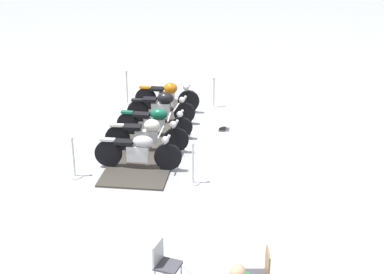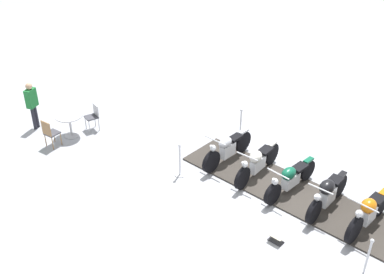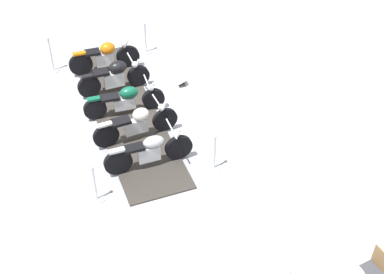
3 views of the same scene
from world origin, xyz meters
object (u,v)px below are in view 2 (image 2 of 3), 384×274
info_placard (276,239)px  motorcycle_forest (290,178)px  motorcycle_cream (257,162)px  motorcycle_black (327,194)px  motorcycle_chrome (227,148)px  cafe_chair_near_table (93,115)px  stanchion_left_front (240,129)px  stanchion_right_front (180,165)px  cafe_table (70,120)px  cafe_chair_across_table (50,132)px  bystander_person (32,102)px  motorcycle_copper (368,212)px  stanchion_right_rear (366,263)px

info_placard → motorcycle_forest: bearing=-66.6°
motorcycle_forest → motorcycle_cream: bearing=-85.9°
motorcycle_black → motorcycle_forest: bearing=-90.9°
motorcycle_chrome → cafe_chair_near_table: bearing=-72.5°
stanchion_left_front → stanchion_right_front: 2.90m
motorcycle_cream → motorcycle_forest: motorcycle_cream is taller
cafe_table → cafe_chair_near_table: (-0.80, -0.16, -0.05)m
stanchion_left_front → motorcycle_forest: bearing=87.5°
motorcycle_cream → cafe_chair_across_table: size_ratio=2.14×
motorcycle_forest → info_placard: 2.06m
motorcycle_cream → stanchion_left_front: bearing=-134.4°
motorcycle_black → cafe_chair_across_table: bearing=-70.2°
motorcycle_cream → stanchion_right_front: bearing=-53.6°
info_placard → motorcycle_chrome: bearing=-31.9°
bystander_person → cafe_table: bearing=-4.2°
motorcycle_copper → stanchion_left_front: 5.20m
motorcycle_forest → info_placard: size_ratio=4.93×
motorcycle_copper → info_placard: size_ratio=4.67×
info_placard → cafe_chair_across_table: size_ratio=0.45×
bystander_person → motorcycle_chrome: bearing=-0.5°
motorcycle_black → cafe_chair_across_table: motorcycle_black is taller
cafe_chair_near_table → cafe_chair_across_table: (1.50, 0.60, 0.00)m
motorcycle_copper → bystander_person: bystander_person is taller
motorcycle_black → stanchion_right_rear: (0.54, 2.14, -0.19)m
motorcycle_copper → info_placard: (2.27, -0.45, -0.45)m
bystander_person → motorcycle_copper: bearing=-9.7°
motorcycle_cream → cafe_chair_near_table: bearing=-79.4°
motorcycle_copper → stanchion_left_front: size_ratio=1.87×
stanchion_right_rear → cafe_chair_across_table: (5.64, -8.07, 0.20)m
motorcycle_black → bystander_person: (6.51, -7.38, 0.47)m
motorcycle_cream → bystander_person: bearing=-72.9°
motorcycle_copper → cafe_chair_across_table: bearing=-68.4°
bystander_person → stanchion_right_rear: bearing=-17.5°
bystander_person → cafe_chair_across_table: bearing=-37.0°
motorcycle_chrome → stanchion_right_front: bearing=-22.8°
motorcycle_cream → stanchion_right_front: size_ratio=1.90×
motorcycle_cream → stanchion_left_front: (-0.61, -2.18, -0.20)m
stanchion_right_front → bystander_person: bystander_person is taller
motorcycle_copper → bystander_person: bearing=-72.4°
motorcycle_forest → cafe_chair_near_table: bearing=-74.1°
stanchion_left_front → cafe_chair_near_table: bearing=-28.6°
motorcycle_forest → stanchion_right_front: (2.48, -1.91, -0.12)m
motorcycle_chrome → info_placard: (0.39, 3.49, -0.44)m
stanchion_right_rear → cafe_chair_near_table: stanchion_right_rear is taller
motorcycle_copper → motorcycle_cream: bearing=-86.7°
stanchion_right_rear → stanchion_right_front: size_ratio=0.98×
motorcycle_forest → bystander_person: size_ratio=1.25×
motorcycle_black → cafe_table: size_ratio=2.18×
motorcycle_cream → cafe_chair_across_table: 6.57m
motorcycle_copper → cafe_chair_near_table: size_ratio=2.20×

